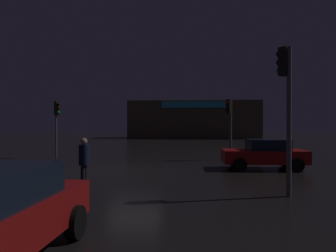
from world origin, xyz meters
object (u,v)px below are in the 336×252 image
at_px(traffic_signal_opposite, 286,92).
at_px(traffic_signal_cross_right, 230,116).
at_px(store_building, 194,120).
at_px(traffic_signal_main, 57,115).
at_px(pedestrian, 84,160).
at_px(car_far, 264,154).

xyz_separation_m(traffic_signal_opposite, traffic_signal_cross_right, (-0.61, 9.75, -0.52)).
relative_size(store_building, traffic_signal_main, 5.32).
bearing_deg(pedestrian, traffic_signal_opposite, -2.48).
bearing_deg(traffic_signal_opposite, store_building, 94.07).
bearing_deg(store_building, traffic_signal_cross_right, -85.76).
bearing_deg(traffic_signal_opposite, traffic_signal_cross_right, 93.58).
distance_m(car_far, pedestrian, 8.97).
bearing_deg(traffic_signal_main, car_far, -19.31).
bearing_deg(traffic_signal_cross_right, pedestrian, -121.74).
height_order(traffic_signal_opposite, traffic_signal_cross_right, traffic_signal_opposite).
xyz_separation_m(store_building, pedestrian, (-3.70, -38.61, -1.81)).
distance_m(traffic_signal_opposite, pedestrian, 6.83).
bearing_deg(car_far, traffic_signal_cross_right, 107.18).
relative_size(store_building, car_far, 4.93).
distance_m(traffic_signal_main, traffic_signal_cross_right, 11.16).
distance_m(store_building, traffic_signal_main, 30.16).
distance_m(traffic_signal_main, car_far, 13.28).
bearing_deg(pedestrian, traffic_signal_cross_right, 58.26).
relative_size(traffic_signal_main, traffic_signal_opposite, 0.81).
bearing_deg(store_building, traffic_signal_main, -107.35).
height_order(traffic_signal_opposite, car_far, traffic_signal_opposite).
height_order(store_building, car_far, store_building).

